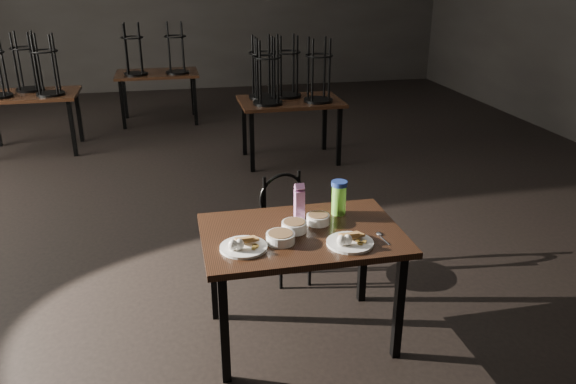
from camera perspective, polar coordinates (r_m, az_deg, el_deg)
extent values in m
plane|color=black|center=(5.50, -7.24, -2.11)|extent=(12.00, 12.00, 0.00)
cube|color=black|center=(11.04, -10.78, 18.43)|extent=(10.00, 0.04, 3.20)
cube|color=black|center=(3.39, 1.43, -4.37)|extent=(1.20, 0.80, 0.04)
cube|color=black|center=(3.24, -6.50, -13.65)|extent=(0.05, 0.05, 0.71)
cube|color=black|center=(3.47, 11.20, -11.35)|extent=(0.05, 0.05, 0.71)
cube|color=black|center=(3.78, -7.55, -8.05)|extent=(0.05, 0.05, 0.71)
cube|color=black|center=(3.97, 7.64, -6.45)|extent=(0.05, 0.05, 0.71)
cylinder|color=white|center=(3.20, -4.53, -5.61)|extent=(0.27, 0.27, 0.02)
cube|color=#9E6738|center=(3.21, -4.58, -4.35)|extent=(0.10, 0.10, 0.05)
cube|color=#9E6738|center=(3.21, -4.00, -4.30)|extent=(0.11, 0.11, 0.03)
ellipsoid|color=white|center=(3.14, -5.64, -5.38)|extent=(0.05, 0.05, 0.07)
ellipsoid|color=white|center=(3.14, -4.95, -5.32)|extent=(0.05, 0.05, 0.07)
cylinder|color=white|center=(3.26, 6.31, -5.14)|extent=(0.27, 0.27, 0.02)
cube|color=#9E6738|center=(3.27, 6.20, -3.90)|extent=(0.10, 0.10, 0.05)
cube|color=#9E6738|center=(3.28, 6.75, -3.84)|extent=(0.11, 0.11, 0.03)
ellipsoid|color=white|center=(3.19, 5.43, -4.92)|extent=(0.05, 0.05, 0.07)
ellipsoid|color=white|center=(3.20, 6.08, -4.85)|extent=(0.05, 0.05, 0.07)
cylinder|color=white|center=(3.38, 0.64, -3.53)|extent=(0.15, 0.15, 0.06)
cylinder|color=brown|center=(3.37, 0.64, -3.20)|extent=(0.13, 0.13, 0.01)
cylinder|color=white|center=(3.48, 3.07, -2.78)|extent=(0.14, 0.14, 0.06)
cylinder|color=brown|center=(3.47, 3.07, -2.48)|extent=(0.12, 0.12, 0.01)
cylinder|color=white|center=(3.25, -0.77, -4.69)|extent=(0.17, 0.17, 0.06)
cylinder|color=brown|center=(3.24, -0.77, -4.37)|extent=(0.14, 0.14, 0.01)
cube|color=#951B83|center=(3.52, 1.16, -1.28)|extent=(0.06, 0.06, 0.19)
cube|color=#951B83|center=(3.48, 1.18, 0.42)|extent=(0.06, 0.06, 0.06)
cylinder|color=#7FE543|center=(3.60, 5.18, -0.81)|extent=(0.10, 0.10, 0.19)
cylinder|color=navy|center=(3.55, 5.24, 0.85)|extent=(0.11, 0.11, 0.03)
ellipsoid|color=silver|center=(3.39, 9.23, -4.20)|extent=(0.04, 0.05, 0.01)
cube|color=silver|center=(3.32, 9.77, -4.89)|extent=(0.02, 0.11, 0.00)
cylinder|color=black|center=(4.15, 0.43, -3.70)|extent=(0.39, 0.39, 0.03)
torus|color=black|center=(4.21, -0.63, -0.47)|extent=(0.37, 0.13, 0.37)
cylinder|color=black|center=(4.37, 1.51, -5.52)|extent=(0.03, 0.03, 0.43)
cylinder|color=black|center=(4.33, -1.32, -5.80)|extent=(0.03, 0.03, 0.43)
cylinder|color=black|center=(4.14, -0.74, -7.19)|extent=(0.03, 0.03, 0.43)
cylinder|color=black|center=(4.18, 2.22, -6.87)|extent=(0.03, 0.03, 0.43)
cube|color=black|center=(7.80, -24.92, 8.92)|extent=(1.20, 0.80, 0.04)
cube|color=black|center=(7.48, -21.05, 6.03)|extent=(0.05, 0.05, 0.71)
cube|color=black|center=(8.10, -20.47, 7.25)|extent=(0.05, 0.05, 0.71)
cylinder|color=black|center=(7.74, -26.95, 11.53)|extent=(0.03, 0.03, 0.70)
cylinder|color=black|center=(7.59, -22.96, 9.18)|extent=(0.34, 0.34, 0.03)
torus|color=black|center=(7.51, -23.54, 12.88)|extent=(0.32, 0.32, 0.02)
cylinder|color=black|center=(7.61, -22.51, 12.09)|extent=(0.03, 0.03, 0.70)
cylinder|color=black|center=(7.65, -23.99, 11.91)|extent=(0.03, 0.03, 0.70)
cylinder|color=black|center=(7.45, -24.27, 11.65)|extent=(0.03, 0.03, 0.70)
cylinder|color=black|center=(7.42, -22.75, 11.83)|extent=(0.03, 0.03, 0.70)
cylinder|color=black|center=(7.97, -24.72, 9.45)|extent=(0.34, 0.34, 0.03)
torus|color=black|center=(7.89, -25.30, 12.98)|extent=(0.32, 0.32, 0.02)
cylinder|color=black|center=(7.99, -24.30, 12.23)|extent=(0.03, 0.03, 0.70)
cylinder|color=black|center=(8.03, -25.70, 12.05)|extent=(0.03, 0.03, 0.70)
cylinder|color=black|center=(7.84, -26.00, 11.80)|extent=(0.03, 0.03, 0.70)
cylinder|color=black|center=(7.79, -24.56, 11.99)|extent=(0.03, 0.03, 0.70)
cube|color=black|center=(6.75, 0.24, 9.18)|extent=(1.20, 0.80, 0.04)
cube|color=black|center=(6.45, -3.68, 5.07)|extent=(0.05, 0.05, 0.71)
cube|color=black|center=(6.68, 5.21, 5.61)|extent=(0.05, 0.05, 0.71)
cube|color=black|center=(7.06, -4.48, 6.55)|extent=(0.05, 0.05, 0.71)
cube|color=black|center=(7.27, 3.73, 7.02)|extent=(0.05, 0.05, 0.71)
cylinder|color=black|center=(6.54, -2.07, 9.06)|extent=(0.34, 0.34, 0.03)
torus|color=black|center=(6.45, -2.13, 13.39)|extent=(0.32, 0.32, 0.02)
cylinder|color=black|center=(6.58, -1.41, 12.39)|extent=(0.03, 0.03, 0.70)
cylinder|color=black|center=(6.55, -3.15, 12.31)|extent=(0.03, 0.03, 0.70)
cylinder|color=black|center=(6.36, -2.85, 12.02)|extent=(0.03, 0.03, 0.70)
cylinder|color=black|center=(6.39, -1.06, 12.10)|extent=(0.03, 0.03, 0.70)
cylinder|color=black|center=(6.67, 3.07, 9.30)|extent=(0.34, 0.34, 0.03)
torus|color=black|center=(6.58, 3.16, 13.55)|extent=(0.32, 0.32, 0.02)
cylinder|color=black|center=(6.72, 3.75, 12.55)|extent=(0.03, 0.03, 0.70)
cylinder|color=black|center=(6.67, 2.07, 12.51)|extent=(0.03, 0.03, 0.70)
cylinder|color=black|center=(6.48, 2.51, 12.22)|extent=(0.03, 0.03, 0.70)
cylinder|color=black|center=(6.53, 4.23, 12.26)|extent=(0.03, 0.03, 0.70)
cylinder|color=black|center=(6.91, -0.08, 9.79)|extent=(0.34, 0.34, 0.03)
torus|color=black|center=(6.82, -0.09, 13.89)|extent=(0.32, 0.32, 0.02)
cylinder|color=black|center=(6.96, 0.56, 12.93)|extent=(0.03, 0.03, 0.70)
cylinder|color=black|center=(6.92, -1.08, 12.87)|extent=(0.03, 0.03, 0.70)
cylinder|color=black|center=(6.73, -0.75, 12.61)|extent=(0.03, 0.03, 0.70)
cylinder|color=black|center=(6.77, 0.93, 12.67)|extent=(0.03, 0.03, 0.70)
cylinder|color=black|center=(6.86, -2.57, 9.66)|extent=(0.34, 0.34, 0.03)
torus|color=black|center=(6.77, -2.64, 13.80)|extent=(0.32, 0.32, 0.02)
cylinder|color=black|center=(6.90, -1.94, 12.84)|extent=(0.03, 0.03, 0.70)
cylinder|color=black|center=(6.87, -3.60, 12.77)|extent=(0.03, 0.03, 0.70)
cylinder|color=black|center=(6.68, -3.33, 12.50)|extent=(0.03, 0.03, 0.70)
cylinder|color=black|center=(6.71, -1.62, 12.58)|extent=(0.03, 0.03, 0.70)
cube|color=black|center=(8.76, -13.17, 11.63)|extent=(1.20, 0.80, 0.04)
cube|color=black|center=(8.55, -16.46, 8.47)|extent=(0.05, 0.05, 0.71)
cube|color=black|center=(8.53, -9.42, 9.05)|extent=(0.05, 0.05, 0.71)
cube|color=black|center=(9.17, -16.24, 9.38)|extent=(0.05, 0.05, 0.71)
cube|color=black|center=(9.16, -9.67, 9.92)|extent=(0.05, 0.05, 0.71)
cylinder|color=black|center=(8.62, -15.21, 11.51)|extent=(0.34, 0.34, 0.03)
torus|color=black|center=(8.55, -15.56, 14.79)|extent=(0.32, 0.32, 0.02)
cylinder|color=black|center=(8.66, -14.77, 14.05)|extent=(0.03, 0.03, 0.70)
cylinder|color=black|center=(8.67, -16.11, 13.93)|extent=(0.03, 0.03, 0.70)
cylinder|color=black|center=(8.47, -16.17, 13.75)|extent=(0.03, 0.03, 0.70)
cylinder|color=black|center=(8.46, -14.80, 13.87)|extent=(0.03, 0.03, 0.70)
cylinder|color=black|center=(8.61, -11.15, 11.84)|extent=(0.34, 0.34, 0.03)
torus|color=black|center=(8.54, -11.41, 15.14)|extent=(0.32, 0.32, 0.02)
cylinder|color=black|center=(8.66, -10.68, 14.38)|extent=(0.03, 0.03, 0.70)
cylinder|color=black|center=(8.65, -12.03, 14.28)|extent=(0.03, 0.03, 0.70)
cylinder|color=black|center=(8.46, -12.01, 14.11)|extent=(0.03, 0.03, 0.70)
cylinder|color=black|center=(8.46, -10.63, 14.21)|extent=(0.03, 0.03, 0.70)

